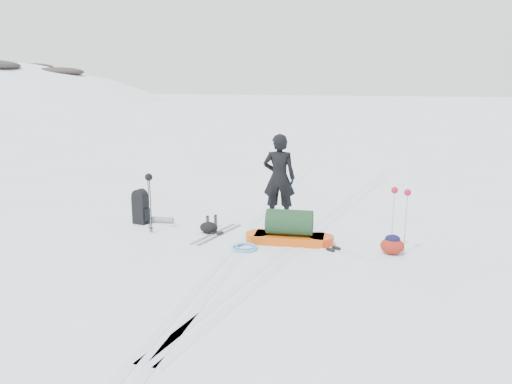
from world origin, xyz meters
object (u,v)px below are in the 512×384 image
(skier, at_px, (279,178))
(expedition_rucksack, at_px, (143,208))
(pulk_sled, at_px, (289,230))
(ski_poles_black, at_px, (149,184))

(skier, height_order, expedition_rucksack, skier)
(expedition_rucksack, bearing_deg, skier, 30.21)
(pulk_sled, distance_m, expedition_rucksack, 3.45)
(skier, bearing_deg, ski_poles_black, 28.10)
(expedition_rucksack, bearing_deg, pulk_sled, 2.81)
(ski_poles_black, bearing_deg, skier, 15.34)
(pulk_sled, relative_size, expedition_rucksack, 2.10)
(pulk_sled, bearing_deg, ski_poles_black, 177.07)
(skier, distance_m, pulk_sled, 1.75)
(expedition_rucksack, bearing_deg, ski_poles_black, -39.75)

